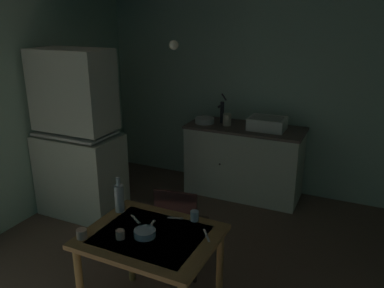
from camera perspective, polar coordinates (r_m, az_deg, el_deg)
ground_plane at (r=4.00m, az=-1.51°, el=-16.10°), size 4.94×4.94×0.00m
wall_back at (r=5.25m, az=8.07°, el=6.90°), size 4.04×0.10×2.46m
wall_left at (r=4.69m, az=-24.44°, el=3.99°), size 0.10×3.97×2.46m
hutch_cabinet at (r=4.62m, az=-16.39°, el=0.49°), size 0.95×0.57×1.93m
counter_cabinet at (r=5.09m, az=7.61°, el=-2.46°), size 1.47×0.64×0.92m
sink_basin at (r=4.86m, az=10.97°, el=2.99°), size 0.44×0.34×0.15m
hand_pump at (r=5.05m, az=4.42°, el=4.95°), size 0.05×0.27×0.39m
mixing_bowl_counter at (r=5.07m, az=1.86°, el=3.48°), size 0.25×0.25×0.07m
stoneware_crock at (r=4.97m, az=5.17°, el=3.59°), size 0.11×0.11×0.15m
dining_table at (r=2.97m, az=-5.99°, el=-14.87°), size 0.97×0.78×0.76m
chair_far_side at (r=3.55m, az=-1.74°, el=-11.96°), size 0.45×0.45×0.87m
serving_bowl_wide at (r=2.88m, az=-6.94°, el=-12.84°), size 0.16×0.16×0.05m
mug_tall at (r=2.94m, az=-15.88°, el=-12.56°), size 0.07×0.07×0.07m
mug_dark at (r=2.88m, az=-10.52°, el=-12.89°), size 0.06×0.06×0.06m
teacup_cream at (r=3.04m, az=0.38°, el=-10.50°), size 0.06×0.06×0.08m
glass_bottle at (r=3.19m, az=-10.63°, el=-7.73°), size 0.08×0.08×0.29m
table_knife at (r=2.88m, az=2.14°, el=-13.23°), size 0.11×0.15×0.00m
teaspoon_near_bowl at (r=3.11m, az=-8.30°, el=-10.85°), size 0.13×0.10×0.00m
teaspoon_by_cup at (r=3.09m, az=-2.46°, el=-10.79°), size 0.12×0.06×0.00m
serving_spoon at (r=3.02m, az=-5.93°, el=-11.63°), size 0.05×0.13×0.00m
pendant_bulb at (r=3.37m, az=-2.68°, el=14.31°), size 0.08×0.08×0.08m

